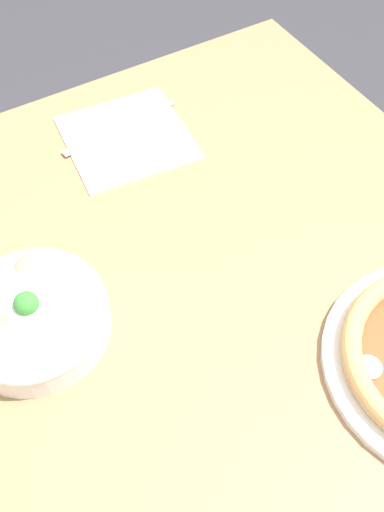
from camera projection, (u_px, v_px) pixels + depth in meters
The scene contains 6 objects.
ground_plane at pixel (199, 493), 1.35m from camera, with size 8.00×8.00×0.00m, color #333338.
dining_table at pixel (204, 377), 0.82m from camera, with size 1.13×1.00×0.77m.
bowl at pixel (33, 318), 0.72m from camera, with size 0.19×0.19×0.07m.
napkin at pixel (127, 137), 0.96m from camera, with size 0.22×0.22×0.00m.
fork at pixel (136, 146), 0.94m from camera, with size 0.03×0.19×0.00m.
knife at pixel (125, 125), 0.97m from camera, with size 0.04×0.22×0.01m.
Camera 1 is at (-0.29, 0.19, 1.43)m, focal length 40.00 mm.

